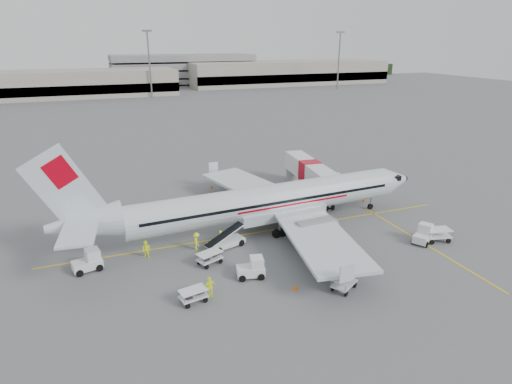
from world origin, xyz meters
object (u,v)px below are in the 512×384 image
Objects in this scene: jet_bridge at (310,178)px; tug_aft at (87,261)px; belt_loader at (226,235)px; tug_fore at (423,234)px; aircraft at (270,180)px; tug_mid at (251,267)px.

jet_bridge is 6.79× the size of tug_aft.
tug_fore is (18.64, -6.09, -0.40)m from belt_loader.
jet_bridge is 17.41m from tug_fore.
jet_bridge reaches higher than tug_aft.
tug_fore is 31.95m from tug_aft.
aircraft reaches higher than tug_aft.
belt_loader is (-14.78, -10.85, -0.86)m from jet_bridge.
tug_aft is at bearing -175.47° from aircraft.
belt_loader is 2.07× the size of tug_mid.
tug_aft is at bearing 162.86° from belt_loader.
jet_bridge reaches higher than tug_mid.
tug_mid is at bearing -104.38° from belt_loader.
tug_mid is 14.39m from tug_aft.
tug_fore is at bearing -37.02° from aircraft.
tug_fore is at bearing 11.67° from tug_mid.
aircraft is at bearing -132.78° from jet_bridge.
jet_bridge reaches higher than belt_loader.
tug_fore is at bearing -35.22° from belt_loader.
belt_loader reaches higher than tug_fore.
tug_fore is (12.97, -8.64, -4.56)m from aircraft.
belt_loader reaches higher than tug_mid.
aircraft is 7.48m from belt_loader.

